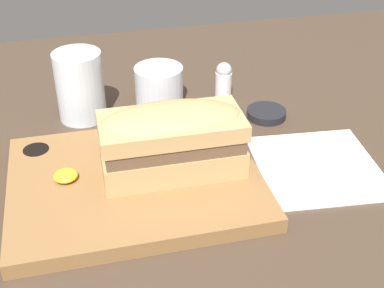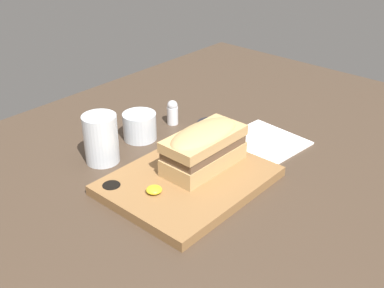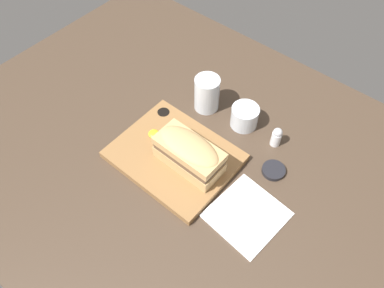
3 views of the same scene
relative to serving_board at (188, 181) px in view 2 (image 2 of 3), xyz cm
name	(u,v)px [view 2 (image 2 of 3)]	position (x,y,z in cm)	size (l,w,h in cm)	color
dining_table	(196,172)	(5.77, 2.97, -1.97)	(143.52, 100.44, 2.00)	#423326
serving_board	(188,181)	(0.00, 0.00, 0.00)	(30.14, 24.09, 1.98)	olive
sandwich	(204,146)	(4.86, 0.20, 5.57)	(17.13, 8.38, 8.58)	tan
mustard_dollop	(154,190)	(-8.04, 1.01, 1.54)	(2.92, 2.92, 1.17)	gold
water_glass	(101,142)	(-4.90, 19.36, 3.51)	(7.00, 7.00, 10.33)	silver
wine_glass	(140,127)	(7.06, 20.82, 1.83)	(7.48, 7.48, 6.12)	silver
napkin	(264,142)	(23.70, -1.37, -0.77)	(16.81, 17.33, 0.40)	white
salt_shaker	(173,112)	(17.41, 20.53, 2.06)	(2.62, 2.62, 5.97)	white
condiment_dish	(210,125)	(21.91, 12.78, -0.39)	(5.89, 5.89, 1.16)	black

